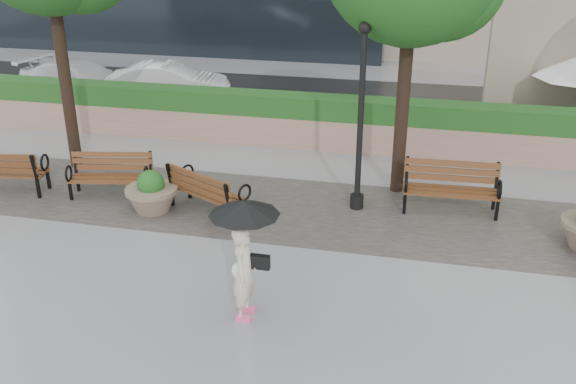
% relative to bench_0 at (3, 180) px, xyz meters
% --- Properties ---
extents(ground, '(100.00, 100.00, 0.00)m').
position_rel_bench_0_xyz_m(ground, '(5.94, -2.46, -0.30)').
color(ground, gray).
rests_on(ground, ground).
extents(cobble_strip, '(28.00, 3.20, 0.01)m').
position_rel_bench_0_xyz_m(cobble_strip, '(5.94, 0.54, -0.29)').
color(cobble_strip, '#383330').
rests_on(cobble_strip, ground).
extents(hedge_wall, '(24.00, 0.80, 1.35)m').
position_rel_bench_0_xyz_m(hedge_wall, '(5.94, 4.54, 0.37)').
color(hedge_wall, tan).
rests_on(hedge_wall, ground).
extents(asphalt_street, '(40.00, 7.00, 0.00)m').
position_rel_bench_0_xyz_m(asphalt_street, '(5.94, 8.54, -0.30)').
color(asphalt_street, black).
rests_on(asphalt_street, ground).
extents(bench_0, '(1.96, 1.02, 1.00)m').
position_rel_bench_0_xyz_m(bench_0, '(0.00, 0.00, 0.00)').
color(bench_0, brown).
rests_on(bench_0, ground).
extents(bench_1, '(1.83, 1.02, 0.93)m').
position_rel_bench_0_xyz_m(bench_1, '(2.40, 0.35, -0.02)').
color(bench_1, brown).
rests_on(bench_1, ground).
extents(bench_2, '(1.88, 1.42, 0.95)m').
position_rel_bench_0_xyz_m(bench_2, '(4.72, 0.00, -0.02)').
color(bench_2, brown).
rests_on(bench_2, ground).
extents(bench_3, '(1.95, 0.85, 1.02)m').
position_rel_bench_0_xyz_m(bench_3, '(9.54, 1.16, 0.01)').
color(bench_3, brown).
rests_on(bench_3, ground).
extents(planter_left, '(1.07, 1.07, 0.90)m').
position_rel_bench_0_xyz_m(planter_left, '(3.57, -0.17, 0.05)').
color(planter_left, '#7F6B56').
rests_on(planter_left, ground).
extents(lamppost, '(0.28, 0.28, 3.82)m').
position_rel_bench_0_xyz_m(lamppost, '(7.66, 0.92, 1.38)').
color(lamppost, black).
rests_on(lamppost, ground).
extents(car_left, '(4.79, 2.88, 1.30)m').
position_rel_bench_0_xyz_m(car_left, '(-2.04, 7.10, 0.35)').
color(car_left, silver).
rests_on(car_left, ground).
extents(car_right, '(4.03, 2.06, 1.26)m').
position_rel_bench_0_xyz_m(car_right, '(0.69, 7.72, 0.33)').
color(car_right, silver).
rests_on(car_right, ground).
extents(pedestrian, '(1.04, 1.04, 1.92)m').
position_rel_bench_0_xyz_m(pedestrian, '(6.50, -3.33, 0.87)').
color(pedestrian, beige).
rests_on(pedestrian, ground).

